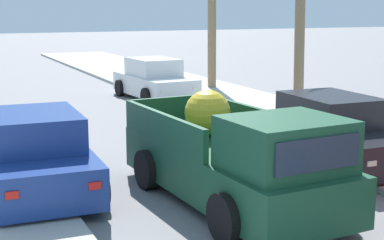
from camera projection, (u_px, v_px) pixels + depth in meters
sidewalk_right at (319, 130)px, 16.23m from camera, size 4.63×60.00×0.12m
curb_right at (291, 133)px, 15.86m from camera, size 0.16×60.00×0.10m
pickup_truck at (235, 160)px, 10.08m from camera, size 2.41×5.30×1.89m
car_left_near at (331, 132)px, 12.79m from camera, size 2.15×4.31×1.54m
car_right_near at (154, 80)px, 21.94m from camera, size 2.21×4.34×1.54m
car_left_mid at (37, 155)px, 10.85m from camera, size 2.16×4.32×1.54m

